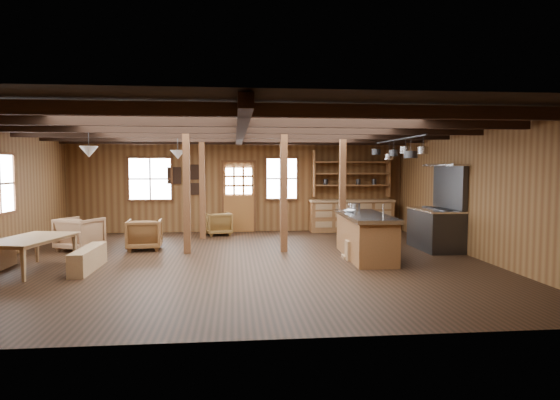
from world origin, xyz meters
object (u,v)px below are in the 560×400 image
commercial_range (438,222)px  armchair_a (144,234)px  armchair_b (218,224)px  kitchen_island (365,235)px  armchair_c (80,234)px  dining_table (33,254)px

commercial_range → armchair_a: commercial_range is taller
armchair_a → armchair_b: (1.65, 2.25, -0.04)m
commercial_range → armchair_b: 5.99m
kitchen_island → armchair_b: (-3.26, 3.69, -0.15)m
kitchen_island → armchair_c: bearing=169.0°
dining_table → armchair_c: 2.21m
armchair_c → dining_table: bearing=110.0°
armchair_c → armchair_b: bearing=-121.1°
kitchen_island → armchair_a: size_ratio=3.19×
commercial_range → armchair_a: size_ratio=2.54×
armchair_b → armchair_c: (-3.14, -2.17, 0.07)m
commercial_range → armchair_c: commercial_range is taller
kitchen_island → armchair_a: bearing=166.0°
kitchen_island → commercial_range: 2.16m
commercial_range → armchair_c: bearing=175.3°
commercial_range → armchair_b: size_ratio=2.82×
dining_table → armchair_b: size_ratio=2.50×
commercial_range → dining_table: bearing=-170.0°
commercial_range → dining_table: commercial_range is taller
commercial_range → dining_table: (-8.55, -1.51, -0.33)m
commercial_range → dining_table: 8.69m
kitchen_island → commercial_range: commercial_range is taller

